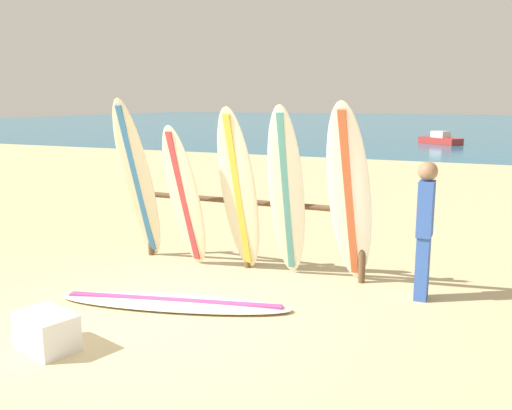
{
  "coord_description": "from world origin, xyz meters",
  "views": [
    {
      "loc": [
        3.27,
        -4.62,
        2.38
      ],
      "look_at": [
        0.07,
        2.66,
        0.87
      ],
      "focal_mm": 38.63,
      "sensor_mm": 36.0,
      "label": 1
    }
  ],
  "objects_px": {
    "surfboard_leaning_center_left": "(239,192)",
    "surfboard_leaning_far_left": "(138,182)",
    "beachgoer_standing": "(425,225)",
    "surfboard_leaning_center_right": "(349,197)",
    "small_boat_offshore": "(440,139)",
    "surfboard_lying_on_sand": "(173,302)",
    "surfboard_rack": "(248,217)",
    "surfboard_leaning_left": "(185,198)",
    "surfboard_leaning_center": "(287,195)",
    "cooler_box": "(47,331)"
  },
  "relations": [
    {
      "from": "beachgoer_standing",
      "to": "surfboard_leaning_center_left",
      "type": "bearing_deg",
      "value": 179.15
    },
    {
      "from": "surfboard_leaning_center",
      "to": "cooler_box",
      "type": "height_order",
      "value": "surfboard_leaning_center"
    },
    {
      "from": "surfboard_leaning_far_left",
      "to": "surfboard_leaning_left",
      "type": "height_order",
      "value": "surfboard_leaning_far_left"
    },
    {
      "from": "surfboard_lying_on_sand",
      "to": "cooler_box",
      "type": "bearing_deg",
      "value": -108.55
    },
    {
      "from": "surfboard_leaning_center_right",
      "to": "surfboard_lying_on_sand",
      "type": "relative_size",
      "value": 0.83
    },
    {
      "from": "small_boat_offshore",
      "to": "cooler_box",
      "type": "bearing_deg",
      "value": -91.81
    },
    {
      "from": "surfboard_lying_on_sand",
      "to": "surfboard_leaning_center_right",
      "type": "bearing_deg",
      "value": 38.83
    },
    {
      "from": "surfboard_leaning_center_right",
      "to": "surfboard_lying_on_sand",
      "type": "xyz_separation_m",
      "value": [
        -1.73,
        -1.39,
        -1.17
      ]
    },
    {
      "from": "surfboard_rack",
      "to": "small_boat_offshore",
      "type": "distance_m",
      "value": 25.37
    },
    {
      "from": "surfboard_leaning_center_left",
      "to": "cooler_box",
      "type": "relative_size",
      "value": 3.87
    },
    {
      "from": "surfboard_leaning_center_left",
      "to": "surfboard_lying_on_sand",
      "type": "bearing_deg",
      "value": -97.37
    },
    {
      "from": "surfboard_leaning_center",
      "to": "surfboard_leaning_center_right",
      "type": "bearing_deg",
      "value": 0.86
    },
    {
      "from": "surfboard_leaning_center_right",
      "to": "cooler_box",
      "type": "relative_size",
      "value": 4.0
    },
    {
      "from": "surfboard_leaning_center_left",
      "to": "surfboard_leaning_center",
      "type": "relative_size",
      "value": 0.99
    },
    {
      "from": "surfboard_leaning_center_left",
      "to": "beachgoer_standing",
      "type": "bearing_deg",
      "value": -0.85
    },
    {
      "from": "surfboard_leaning_center_left",
      "to": "small_boat_offshore",
      "type": "distance_m",
      "value": 25.68
    },
    {
      "from": "surfboard_leaning_far_left",
      "to": "cooler_box",
      "type": "relative_size",
      "value": 4.06
    },
    {
      "from": "beachgoer_standing",
      "to": "surfboard_leaning_center_right",
      "type": "bearing_deg",
      "value": 179.75
    },
    {
      "from": "surfboard_lying_on_sand",
      "to": "surfboard_rack",
      "type": "bearing_deg",
      "value": 83.92
    },
    {
      "from": "surfboard_leaning_far_left",
      "to": "beachgoer_standing",
      "type": "distance_m",
      "value": 4.07
    },
    {
      "from": "surfboard_leaning_far_left",
      "to": "small_boat_offshore",
      "type": "height_order",
      "value": "surfboard_leaning_far_left"
    },
    {
      "from": "surfboard_leaning_center_right",
      "to": "beachgoer_standing",
      "type": "xyz_separation_m",
      "value": [
        0.92,
        -0.0,
        -0.27
      ]
    },
    {
      "from": "surfboard_rack",
      "to": "surfboard_leaning_center",
      "type": "bearing_deg",
      "value": -25.19
    },
    {
      "from": "surfboard_rack",
      "to": "surfboard_leaning_left",
      "type": "xyz_separation_m",
      "value": [
        -0.79,
        -0.4,
        0.3
      ]
    },
    {
      "from": "surfboard_leaning_left",
      "to": "surfboard_leaning_center_left",
      "type": "distance_m",
      "value": 0.81
    },
    {
      "from": "surfboard_leaning_left",
      "to": "cooler_box",
      "type": "xyz_separation_m",
      "value": [
        0.11,
        -2.81,
        -0.86
      ]
    },
    {
      "from": "surfboard_leaning_center_right",
      "to": "small_boat_offshore",
      "type": "distance_m",
      "value": 25.74
    },
    {
      "from": "surfboard_lying_on_sand",
      "to": "small_boat_offshore",
      "type": "distance_m",
      "value": 27.09
    },
    {
      "from": "surfboard_leaning_center_left",
      "to": "surfboard_rack",
      "type": "bearing_deg",
      "value": 90.28
    },
    {
      "from": "surfboard_leaning_center",
      "to": "small_boat_offshore",
      "type": "xyz_separation_m",
      "value": [
        -0.5,
        25.7,
        -0.92
      ]
    },
    {
      "from": "surfboard_leaning_far_left",
      "to": "cooler_box",
      "type": "bearing_deg",
      "value": -72.18
    },
    {
      "from": "surfboard_leaning_center_left",
      "to": "small_boat_offshore",
      "type": "xyz_separation_m",
      "value": [
        0.22,
        25.66,
        -0.9
      ]
    },
    {
      "from": "surfboard_leaning_center_right",
      "to": "surfboard_leaning_center_left",
      "type": "bearing_deg",
      "value": 178.78
    },
    {
      "from": "small_boat_offshore",
      "to": "surfboard_leaning_left",
      "type": "bearing_deg",
      "value": -92.25
    },
    {
      "from": "surfboard_leaning_far_left",
      "to": "beachgoer_standing",
      "type": "relative_size",
      "value": 1.45
    },
    {
      "from": "small_boat_offshore",
      "to": "surfboard_lying_on_sand",
      "type": "bearing_deg",
      "value": -90.85
    },
    {
      "from": "surfboard_leaning_far_left",
      "to": "surfboard_leaning_left",
      "type": "distance_m",
      "value": 0.82
    },
    {
      "from": "surfboard_lying_on_sand",
      "to": "beachgoer_standing",
      "type": "xyz_separation_m",
      "value": [
        2.66,
        1.39,
        0.89
      ]
    },
    {
      "from": "surfboard_leaning_far_left",
      "to": "surfboard_lying_on_sand",
      "type": "relative_size",
      "value": 0.84
    },
    {
      "from": "surfboard_leaning_left",
      "to": "surfboard_lying_on_sand",
      "type": "distance_m",
      "value": 1.77
    },
    {
      "from": "surfboard_leaning_left",
      "to": "small_boat_offshore",
      "type": "height_order",
      "value": "surfboard_leaning_left"
    },
    {
      "from": "surfboard_leaning_center_left",
      "to": "beachgoer_standing",
      "type": "xyz_separation_m",
      "value": [
        2.47,
        -0.04,
        -0.23
      ]
    },
    {
      "from": "surfboard_lying_on_sand",
      "to": "small_boat_offshore",
      "type": "bearing_deg",
      "value": 89.15
    },
    {
      "from": "surfboard_rack",
      "to": "surfboard_leaning_far_left",
      "type": "distance_m",
      "value": 1.7
    },
    {
      "from": "beachgoer_standing",
      "to": "small_boat_offshore",
      "type": "distance_m",
      "value": 25.8
    },
    {
      "from": "surfboard_leaning_center_left",
      "to": "surfboard_leaning_far_left",
      "type": "bearing_deg",
      "value": -176.52
    },
    {
      "from": "surfboard_lying_on_sand",
      "to": "beachgoer_standing",
      "type": "height_order",
      "value": "beachgoer_standing"
    },
    {
      "from": "surfboard_rack",
      "to": "surfboard_lying_on_sand",
      "type": "xyz_separation_m",
      "value": [
        -0.18,
        -1.72,
        -0.71
      ]
    },
    {
      "from": "surfboard_leaning_center",
      "to": "surfboard_leaning_left",
      "type": "bearing_deg",
      "value": -177.62
    },
    {
      "from": "surfboard_leaning_center",
      "to": "small_boat_offshore",
      "type": "relative_size",
      "value": 0.93
    }
  ]
}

